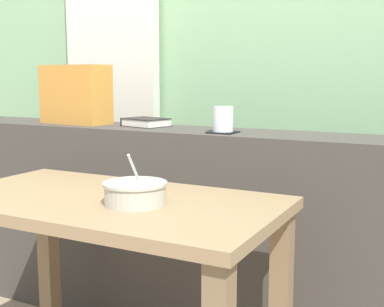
{
  "coord_description": "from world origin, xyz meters",
  "views": [
    {
      "loc": [
        0.92,
        -1.26,
        1.05
      ],
      "look_at": [
        0.02,
        0.48,
        0.76
      ],
      "focal_mm": 48.05,
      "sensor_mm": 36.0,
      "label": 1
    }
  ],
  "objects_px": {
    "closed_book": "(146,122)",
    "soup_bowl": "(135,193)",
    "breakfast_table": "(110,237)",
    "throw_pillow": "(76,94)",
    "coaster_square": "(223,132)",
    "juice_glass": "(223,120)"
  },
  "relations": [
    {
      "from": "closed_book",
      "to": "throw_pillow",
      "type": "relative_size",
      "value": 0.64
    },
    {
      "from": "coaster_square",
      "to": "closed_book",
      "type": "relative_size",
      "value": 0.48
    },
    {
      "from": "closed_book",
      "to": "throw_pillow",
      "type": "distance_m",
      "value": 0.37
    },
    {
      "from": "juice_glass",
      "to": "coaster_square",
      "type": "bearing_deg",
      "value": 0.0
    },
    {
      "from": "coaster_square",
      "to": "closed_book",
      "type": "xyz_separation_m",
      "value": [
        -0.4,
        0.08,
        0.01
      ]
    },
    {
      "from": "juice_glass",
      "to": "soup_bowl",
      "type": "relative_size",
      "value": 0.51
    },
    {
      "from": "juice_glass",
      "to": "soup_bowl",
      "type": "xyz_separation_m",
      "value": [
        -0.03,
        -0.56,
        -0.17
      ]
    },
    {
      "from": "throw_pillow",
      "to": "soup_bowl",
      "type": "xyz_separation_m",
      "value": [
        0.72,
        -0.61,
        -0.25
      ]
    },
    {
      "from": "coaster_square",
      "to": "soup_bowl",
      "type": "relative_size",
      "value": 0.54
    },
    {
      "from": "breakfast_table",
      "to": "throw_pillow",
      "type": "xyz_separation_m",
      "value": [
        -0.6,
        0.58,
        0.41
      ]
    },
    {
      "from": "juice_glass",
      "to": "soup_bowl",
      "type": "bearing_deg",
      "value": -92.77
    },
    {
      "from": "juice_glass",
      "to": "soup_bowl",
      "type": "height_order",
      "value": "juice_glass"
    },
    {
      "from": "coaster_square",
      "to": "soup_bowl",
      "type": "height_order",
      "value": "coaster_square"
    },
    {
      "from": "throw_pillow",
      "to": "soup_bowl",
      "type": "relative_size",
      "value": 1.73
    },
    {
      "from": "breakfast_table",
      "to": "soup_bowl",
      "type": "relative_size",
      "value": 5.66
    },
    {
      "from": "breakfast_table",
      "to": "coaster_square",
      "type": "xyz_separation_m",
      "value": [
        0.14,
        0.52,
        0.28
      ]
    },
    {
      "from": "juice_glass",
      "to": "throw_pillow",
      "type": "relative_size",
      "value": 0.3
    },
    {
      "from": "closed_book",
      "to": "soup_bowl",
      "type": "relative_size",
      "value": 1.11
    },
    {
      "from": "coaster_square",
      "to": "throw_pillow",
      "type": "height_order",
      "value": "throw_pillow"
    },
    {
      "from": "breakfast_table",
      "to": "juice_glass",
      "type": "bearing_deg",
      "value": 74.67
    },
    {
      "from": "throw_pillow",
      "to": "coaster_square",
      "type": "bearing_deg",
      "value": -4.3
    },
    {
      "from": "breakfast_table",
      "to": "throw_pillow",
      "type": "distance_m",
      "value": 0.93
    }
  ]
}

